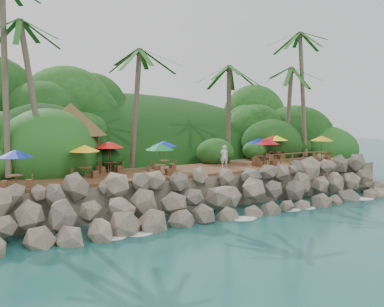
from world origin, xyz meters
TOP-DOWN VIEW (x-y plane):
  - ground at (0.00, 0.00)m, footprint 140.00×140.00m
  - land_base at (0.00, 16.00)m, footprint 32.00×25.20m
  - jungle_hill at (0.00, 23.50)m, footprint 44.80×28.00m
  - seawall at (0.00, 2.00)m, footprint 29.00×4.00m
  - terrace at (0.00, 6.00)m, footprint 26.00×5.00m
  - jungle_foliage at (0.00, 15.00)m, footprint 44.00×16.00m
  - foam_line at (0.00, 0.30)m, footprint 25.20×0.80m
  - palms at (0.86, 8.70)m, footprint 30.47×6.69m
  - palapa at (-7.32, 9.81)m, footprint 4.88×4.88m
  - dining_clusters at (0.45, 6.04)m, footprint 25.47×5.07m
  - railing at (7.72, 3.65)m, footprint 6.10×0.10m
  - waiter at (2.54, 5.74)m, footprint 0.68×0.55m

SIDE VIEW (x-z plane):
  - ground at x=0.00m, z-range 0.00..0.00m
  - jungle_hill at x=0.00m, z-range -7.70..7.70m
  - jungle_foliage at x=0.00m, z-range -6.00..6.00m
  - foam_line at x=0.00m, z-range 0.00..0.06m
  - land_base at x=0.00m, z-range 0.00..2.10m
  - seawall at x=0.00m, z-range 0.00..2.30m
  - terrace at x=0.00m, z-range 2.10..2.30m
  - railing at x=7.72m, z-range 2.41..3.41m
  - waiter at x=2.54m, z-range 2.30..3.90m
  - dining_clusters at x=0.45m, z-range 2.97..5.00m
  - palapa at x=-7.32m, z-range 3.49..8.09m
  - palms at x=0.86m, z-range 4.93..18.35m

